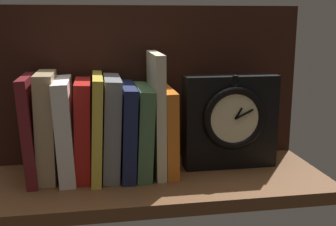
# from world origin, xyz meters

# --- Properties ---
(ground_plane) EXTENTS (0.67, 0.27, 0.03)m
(ground_plane) POSITION_xyz_m (0.00, 0.00, -0.01)
(ground_plane) COLOR brown
(back_panel) EXTENTS (0.67, 0.01, 0.34)m
(back_panel) POSITION_xyz_m (0.00, 0.13, 0.17)
(back_panel) COLOR black
(back_panel) RESTS_ON ground_plane
(book_maroon_dawkins) EXTENTS (0.03, 0.15, 0.20)m
(book_maroon_dawkins) POSITION_xyz_m (-0.25, 0.04, 0.10)
(book_maroon_dawkins) COLOR maroon
(book_maroon_dawkins) RESTS_ON ground_plane
(book_tan_shortstories) EXTENTS (0.04, 0.12, 0.21)m
(book_tan_shortstories) POSITION_xyz_m (-0.22, 0.04, 0.10)
(book_tan_shortstories) COLOR tan
(book_tan_shortstories) RESTS_ON ground_plane
(book_white_catcher) EXTENTS (0.04, 0.15, 0.20)m
(book_white_catcher) POSITION_xyz_m (-0.18, 0.04, 0.10)
(book_white_catcher) COLOR silver
(book_white_catcher) RESTS_ON ground_plane
(book_red_requiem) EXTENTS (0.04, 0.13, 0.19)m
(book_red_requiem) POSITION_xyz_m (-0.15, 0.04, 0.10)
(book_red_requiem) COLOR red
(book_red_requiem) RESTS_ON ground_plane
(book_yellow_seinlanguage) EXTENTS (0.03, 0.17, 0.20)m
(book_yellow_seinlanguage) POSITION_xyz_m (-0.12, 0.04, 0.10)
(book_yellow_seinlanguage) COLOR gold
(book_yellow_seinlanguage) RESTS_ON ground_plane
(book_gray_chess) EXTENTS (0.04, 0.14, 0.20)m
(book_gray_chess) POSITION_xyz_m (-0.09, 0.04, 0.10)
(book_gray_chess) COLOR gray
(book_gray_chess) RESTS_ON ground_plane
(book_navy_bierce) EXTENTS (0.03, 0.16, 0.18)m
(book_navy_bierce) POSITION_xyz_m (-0.06, 0.04, 0.09)
(book_navy_bierce) COLOR #192147
(book_navy_bierce) RESTS_ON ground_plane
(book_green_romantic) EXTENTS (0.04, 0.15, 0.18)m
(book_green_romantic) POSITION_xyz_m (-0.03, 0.04, 0.09)
(book_green_romantic) COLOR #476B44
(book_green_romantic) RESTS_ON ground_plane
(book_cream_twain) EXTENTS (0.02, 0.14, 0.24)m
(book_cream_twain) POSITION_xyz_m (-0.00, 0.04, 0.12)
(book_cream_twain) COLOR beige
(book_cream_twain) RESTS_ON ground_plane
(book_orange_pandolfini) EXTENTS (0.03, 0.14, 0.17)m
(book_orange_pandolfini) POSITION_xyz_m (0.02, 0.04, 0.09)
(book_orange_pandolfini) COLOR orange
(book_orange_pandolfini) RESTS_ON ground_plane
(framed_clock) EXTENTS (0.20, 0.06, 0.20)m
(framed_clock) POSITION_xyz_m (0.16, 0.04, 0.10)
(framed_clock) COLOR black
(framed_clock) RESTS_ON ground_plane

